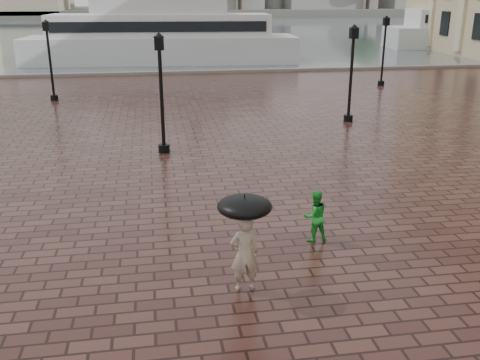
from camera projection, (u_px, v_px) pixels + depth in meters
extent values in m
plane|color=#361C18|center=(435.00, 258.00, 12.50)|extent=(300.00, 300.00, 0.00)
plane|color=#465255|center=(184.00, 28.00, 98.24)|extent=(240.00, 240.00, 0.00)
cube|color=slate|center=(232.00, 72.00, 42.32)|extent=(80.00, 0.60, 0.30)
cube|color=#4C4C47|center=(169.00, 11.00, 161.29)|extent=(300.00, 60.00, 2.00)
cylinder|color=#2D2119|center=(102.00, 2.00, 137.05)|extent=(1.00, 1.00, 8.00)
cylinder|color=#2D2119|center=(240.00, 2.00, 142.55)|extent=(1.00, 1.00, 8.00)
cylinder|color=#2D2119|center=(368.00, 1.00, 148.06)|extent=(1.00, 1.00, 8.00)
cylinder|color=black|center=(164.00, 148.00, 20.85)|extent=(0.44, 0.44, 0.30)
cylinder|color=black|center=(162.00, 101.00, 20.24)|extent=(0.14, 0.14, 4.00)
cube|color=black|center=(159.00, 43.00, 19.54)|extent=(0.35, 0.35, 0.50)
sphere|color=beige|center=(159.00, 43.00, 19.54)|extent=(0.28, 0.28, 0.28)
cylinder|color=black|center=(348.00, 118.00, 25.95)|extent=(0.44, 0.44, 0.30)
cylinder|color=black|center=(351.00, 80.00, 25.35)|extent=(0.14, 0.14, 4.00)
cube|color=black|center=(354.00, 33.00, 24.64)|extent=(0.35, 0.35, 0.50)
sphere|color=beige|center=(354.00, 33.00, 24.64)|extent=(0.28, 0.28, 0.28)
cylinder|color=black|center=(54.00, 98.00, 31.12)|extent=(0.44, 0.44, 0.30)
cylinder|color=black|center=(51.00, 65.00, 30.51)|extent=(0.14, 0.14, 4.00)
cube|color=black|center=(46.00, 26.00, 29.80)|extent=(0.35, 0.35, 0.50)
sphere|color=beige|center=(46.00, 26.00, 29.80)|extent=(0.28, 0.28, 0.28)
cylinder|color=black|center=(381.00, 83.00, 36.19)|extent=(0.44, 0.44, 0.30)
cylinder|color=black|center=(383.00, 55.00, 35.59)|extent=(0.14, 0.14, 4.00)
cube|color=black|center=(386.00, 22.00, 34.88)|extent=(0.35, 0.35, 0.50)
sphere|color=beige|center=(386.00, 22.00, 34.88)|extent=(0.28, 0.28, 0.28)
imported|color=tan|center=(244.00, 254.00, 10.91)|extent=(0.62, 0.42, 1.65)
imported|color=green|center=(315.00, 216.00, 13.19)|extent=(0.70, 0.58, 1.32)
cube|color=silver|center=(162.00, 50.00, 47.96)|extent=(24.27, 7.38, 2.30)
cube|color=silver|center=(161.00, 25.00, 47.27)|extent=(19.44, 6.28, 1.91)
cube|color=silver|center=(160.00, 5.00, 46.70)|extent=(11.76, 5.18, 1.53)
cube|color=black|center=(159.00, 27.00, 44.88)|extent=(18.15, 1.35, 0.86)
cube|color=black|center=(162.00, 24.00, 49.65)|extent=(18.15, 1.35, 0.86)
cylinder|color=black|center=(245.00, 228.00, 10.72)|extent=(0.02, 0.02, 0.95)
ellipsoid|color=black|center=(245.00, 206.00, 10.57)|extent=(1.10, 1.10, 0.39)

